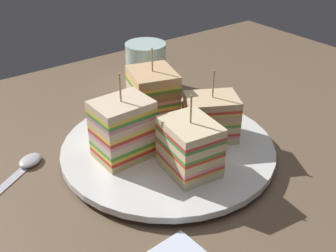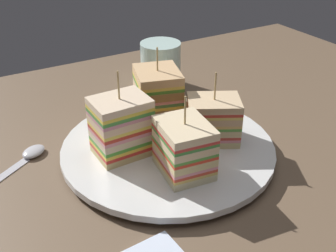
{
  "view_description": "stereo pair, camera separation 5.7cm",
  "coord_description": "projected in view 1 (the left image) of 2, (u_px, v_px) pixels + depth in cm",
  "views": [
    {
      "loc": [
        29.23,
        39.16,
        33.22
      ],
      "look_at": [
        0.0,
        0.0,
        4.7
      ],
      "focal_mm": 43.93,
      "sensor_mm": 36.0,
      "label": 1
    },
    {
      "loc": [
        24.51,
        42.27,
        33.22
      ],
      "look_at": [
        0.0,
        0.0,
        4.7
      ],
      "focal_mm": 43.93,
      "sensor_mm": 36.0,
      "label": 2
    }
  ],
  "objects": [
    {
      "name": "ground_plane",
      "position": [
        168.0,
        159.0,
        0.59
      ],
      "size": [
        118.64,
        81.8,
        1.8
      ],
      "primitive_type": "cube",
      "color": "brown"
    },
    {
      "name": "plate",
      "position": [
        168.0,
        148.0,
        0.58
      ],
      "size": [
        29.99,
        29.99,
        1.7
      ],
      "color": "silver",
      "rests_on": "ground_plane"
    },
    {
      "name": "sandwich_wedge_0",
      "position": [
        211.0,
        117.0,
        0.58
      ],
      "size": [
        8.98,
        8.24,
        10.35
      ],
      "rotation": [
        0.0,
        0.0,
        5.79
      ],
      "color": "beige",
      "rests_on": "plate"
    },
    {
      "name": "sandwich_wedge_1",
      "position": [
        153.0,
        98.0,
        0.61
      ],
      "size": [
        8.05,
        8.75,
        12.07
      ],
      "rotation": [
        0.0,
        0.0,
        7.56
      ],
      "color": "#DBB985",
      "rests_on": "plate"
    },
    {
      "name": "sandwich_wedge_2",
      "position": [
        123.0,
        129.0,
        0.54
      ],
      "size": [
        7.4,
        5.83,
        11.99
      ],
      "rotation": [
        0.0,
        0.0,
        9.45
      ],
      "color": "#D9BC7D",
      "rests_on": "plate"
    },
    {
      "name": "sandwich_wedge_3",
      "position": [
        190.0,
        147.0,
        0.51
      ],
      "size": [
        6.67,
        7.95,
        10.6
      ],
      "rotation": [
        0.0,
        0.0,
        10.87
      ],
      "color": "beige",
      "rests_on": "plate"
    },
    {
      "name": "spoon",
      "position": [
        23.0,
        168.0,
        0.55
      ],
      "size": [
        12.45,
        9.0,
        1.0
      ],
      "rotation": [
        0.0,
        0.0,
        3.72
      ],
      "color": "silver",
      "rests_on": "ground_plane"
    },
    {
      "name": "drinking_glass",
      "position": [
        146.0,
        68.0,
        0.77
      ],
      "size": [
        7.57,
        7.57,
        8.43
      ],
      "color": "silver",
      "rests_on": "ground_plane"
    }
  ]
}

